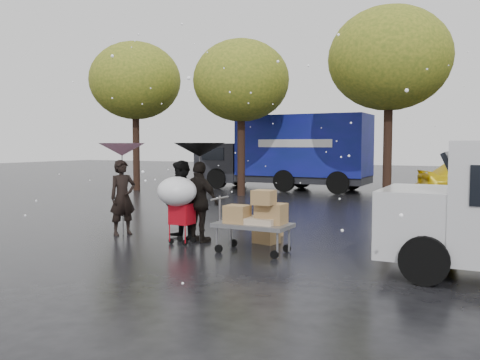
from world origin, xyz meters
The scene contains 13 objects.
ground centered at (0.00, 0.00, 0.00)m, with size 90.00×90.00×0.00m, color black.
person_pink centered at (-1.82, 0.38, 0.89)m, with size 0.65×0.43×1.78m, color black.
person_middle centered at (-0.28, 0.57, 0.89)m, with size 0.87×0.68×1.79m, color black.
person_black centered at (0.30, 0.41, 0.89)m, with size 1.04×0.43×1.78m, color black.
umbrella_pink centered at (-1.82, 0.38, 2.03)m, with size 1.08×1.08×2.18m.
umbrella_black centered at (0.30, 0.41, 2.03)m, with size 1.12×1.12×2.18m.
vendor_cart centered at (1.88, -0.04, 0.73)m, with size 1.52×0.80×1.27m.
shopping_cart centered at (0.02, -0.03, 1.06)m, with size 0.84×0.84×1.46m.
blue_truck centered at (-2.83, 13.53, 1.76)m, with size 8.30×2.60×3.50m.
box_ground_near centered at (1.64, 0.97, 0.22)m, with size 0.49×0.40×0.44m, color olive.
box_ground_far centered at (1.40, 1.84, 0.17)m, with size 0.44×0.34×0.34m, color olive.
yellow_taxi centered at (5.50, 13.20, 0.79)m, with size 1.88×4.66×1.59m, color yellow.
tree_row centered at (-0.47, 10.00, 5.02)m, with size 21.60×4.40×7.12m.
Camera 1 is at (6.05, -9.04, 2.14)m, focal length 38.00 mm.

